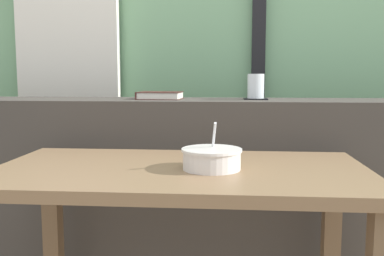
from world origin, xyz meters
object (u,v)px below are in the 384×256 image
at_px(juice_glass, 256,87).
at_px(closed_book, 160,95).
at_px(breakfast_table, 181,204).
at_px(soup_bowl, 212,159).
at_px(coaster_square, 256,99).

bearing_deg(juice_glass, closed_book, -178.71).
bearing_deg(breakfast_table, soup_bowl, -13.99).
distance_m(juice_glass, closed_book, 0.42).
distance_m(breakfast_table, soup_bowl, 0.18).
relative_size(juice_glass, closed_book, 0.54).
bearing_deg(soup_bowl, coaster_square, 74.84).
distance_m(breakfast_table, closed_book, 0.67).
distance_m(coaster_square, soup_bowl, 0.64).
bearing_deg(soup_bowl, closed_book, 112.76).
xyz_separation_m(coaster_square, soup_bowl, (-0.16, -0.61, -0.15)).
height_order(coaster_square, juice_glass, juice_glass).
distance_m(breakfast_table, juice_glass, 0.72).
relative_size(breakfast_table, soup_bowl, 6.29).
relative_size(coaster_square, closed_book, 0.52).
bearing_deg(coaster_square, juice_glass, 0.00).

